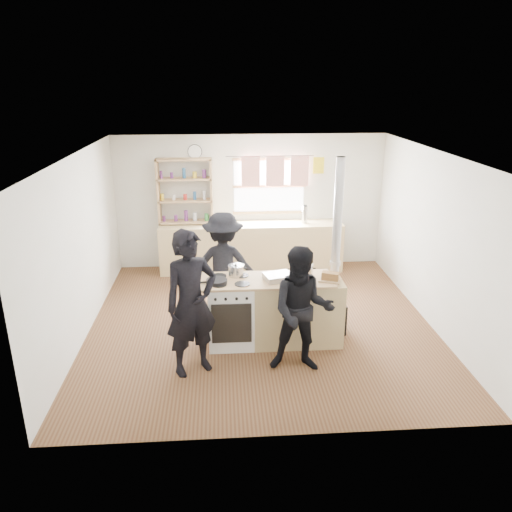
% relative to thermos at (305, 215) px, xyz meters
% --- Properties ---
extents(ground, '(5.00, 5.00, 0.01)m').
position_rel_thermos_xyz_m(ground, '(-1.00, -2.22, -1.07)').
color(ground, brown).
rests_on(ground, ground).
extents(back_counter, '(3.40, 0.55, 0.90)m').
position_rel_thermos_xyz_m(back_counter, '(-1.00, 0.00, -0.61)').
color(back_counter, tan).
rests_on(back_counter, ground).
extents(shelving_unit, '(1.00, 0.28, 1.20)m').
position_rel_thermos_xyz_m(shelving_unit, '(-2.20, 0.12, 0.45)').
color(shelving_unit, tan).
rests_on(shelving_unit, back_counter).
extents(thermos, '(0.10, 0.10, 0.32)m').
position_rel_thermos_xyz_m(thermos, '(0.00, 0.00, 0.00)').
color(thermos, silver).
rests_on(thermos, back_counter).
extents(cooking_island, '(1.97, 0.64, 0.93)m').
position_rel_thermos_xyz_m(cooking_island, '(-0.85, -2.77, -0.60)').
color(cooking_island, white).
rests_on(cooking_island, ground).
extents(skillet_greens, '(0.31, 0.31, 0.05)m').
position_rel_thermos_xyz_m(skillet_greens, '(-1.63, -2.85, -0.10)').
color(skillet_greens, black).
rests_on(skillet_greens, cooking_island).
extents(roast_tray, '(0.42, 0.37, 0.08)m').
position_rel_thermos_xyz_m(roast_tray, '(-0.81, -2.79, -0.09)').
color(roast_tray, silver).
rests_on(roast_tray, cooking_island).
extents(stockpot_stove, '(0.21, 0.21, 0.18)m').
position_rel_thermos_xyz_m(stockpot_stove, '(-1.36, -2.62, -0.05)').
color(stockpot_stove, '#BDBDBF').
rests_on(stockpot_stove, cooking_island).
extents(stockpot_counter, '(0.30, 0.30, 0.22)m').
position_rel_thermos_xyz_m(stockpot_counter, '(-0.49, -2.76, -0.03)').
color(stockpot_counter, silver).
rests_on(stockpot_counter, cooking_island).
extents(bread_board, '(0.34, 0.29, 0.12)m').
position_rel_thermos_xyz_m(bread_board, '(-0.13, -2.89, -0.08)').
color(bread_board, tan).
rests_on(bread_board, cooking_island).
extents(flue_heater, '(0.35, 0.35, 2.50)m').
position_rel_thermos_xyz_m(flue_heater, '(0.01, -2.53, -0.40)').
color(flue_heater, black).
rests_on(flue_heater, ground).
extents(person_near_left, '(0.79, 0.70, 1.82)m').
position_rel_thermos_xyz_m(person_near_left, '(-1.93, -3.42, -0.15)').
color(person_near_left, black).
rests_on(person_near_left, ground).
extents(person_near_right, '(0.85, 0.70, 1.60)m').
position_rel_thermos_xyz_m(person_near_right, '(-0.59, -3.48, -0.26)').
color(person_near_right, black).
rests_on(person_near_right, ground).
extents(person_far, '(1.09, 0.68, 1.62)m').
position_rel_thermos_xyz_m(person_far, '(-1.53, -1.88, -0.25)').
color(person_far, black).
rests_on(person_far, ground).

